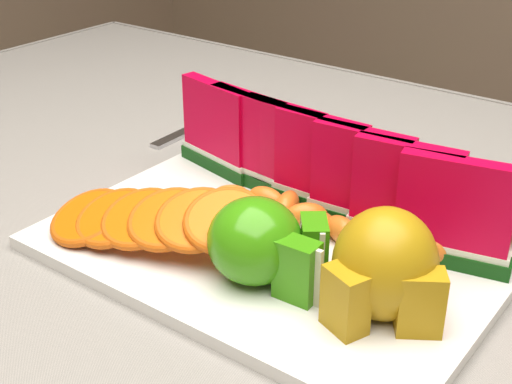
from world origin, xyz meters
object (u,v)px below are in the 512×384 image
object	(u,v)px
platter	(281,242)
pear_cluster	(385,268)
apple_cluster	(263,244)
fork	(204,124)

from	to	relation	value
platter	pear_cluster	distance (m)	0.14
platter	apple_cluster	size ratio (longest dim) A/B	3.38
pear_cluster	fork	xyz separation A→B (m)	(-0.38, 0.24, -0.05)
platter	pear_cluster	world-z (taller)	pear_cluster
platter	fork	distance (m)	0.32
apple_cluster	fork	xyz separation A→B (m)	(-0.28, 0.25, -0.04)
pear_cluster	fork	size ratio (longest dim) A/B	0.50
fork	apple_cluster	bearing A→B (deg)	-42.04
pear_cluster	fork	distance (m)	0.45
apple_cluster	pear_cluster	xyz separation A→B (m)	(0.10, 0.02, 0.01)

